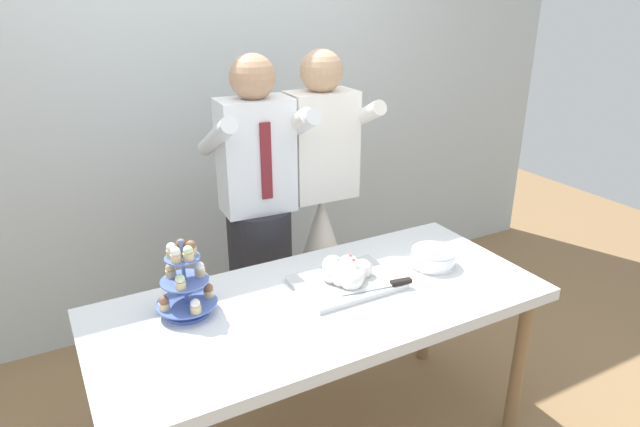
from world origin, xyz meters
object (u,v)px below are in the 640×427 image
at_px(main_cake_tray, 346,275).
at_px(person_groom, 260,241).
at_px(person_bride, 321,254).
at_px(dessert_table, 322,315).
at_px(cupcake_stand, 185,283).
at_px(plate_stack, 433,258).

distance_m(main_cake_tray, person_groom, 0.64).
xyz_separation_m(main_cake_tray, person_bride, (0.23, 0.64, -0.23)).
height_order(dessert_table, cupcake_stand, cupcake_stand).
distance_m(dessert_table, main_cake_tray, 0.19).
bearing_deg(cupcake_stand, person_groom, 45.47).
xyz_separation_m(cupcake_stand, person_groom, (0.51, 0.52, -0.16)).
bearing_deg(person_bride, main_cake_tray, -110.07).
distance_m(dessert_table, person_bride, 0.80).
bearing_deg(person_groom, cupcake_stand, -134.53).
height_order(plate_stack, person_groom, person_groom).
relative_size(cupcake_stand, main_cake_tray, 0.70).
relative_size(dessert_table, main_cake_tray, 4.14).
height_order(cupcake_stand, main_cake_tray, cupcake_stand).
distance_m(cupcake_stand, main_cake_tray, 0.66).
xyz_separation_m(dessert_table, person_bride, (0.38, 0.70, -0.12)).
height_order(main_cake_tray, person_groom, person_groom).
height_order(dessert_table, person_groom, person_groom).
xyz_separation_m(dessert_table, cupcake_stand, (-0.50, 0.15, 0.20)).
xyz_separation_m(cupcake_stand, person_bride, (0.88, 0.54, -0.32)).
height_order(cupcake_stand, person_groom, person_groom).
xyz_separation_m(dessert_table, main_cake_tray, (0.14, 0.06, 0.12)).
xyz_separation_m(cupcake_stand, main_cake_tray, (0.64, -0.10, -0.09)).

